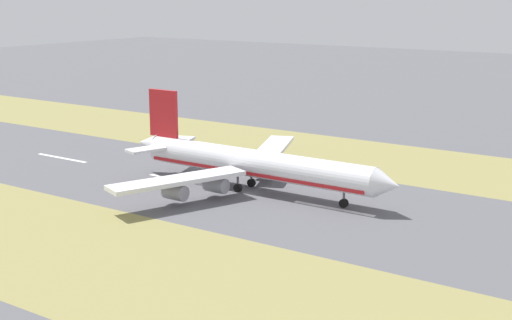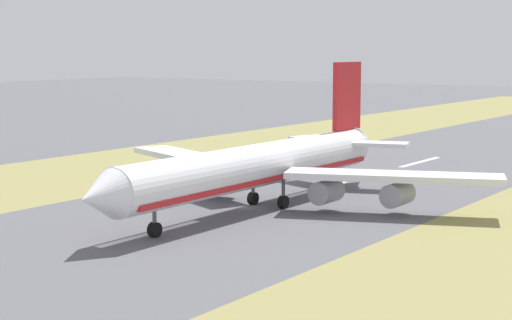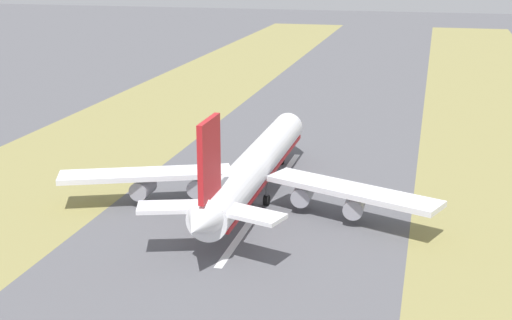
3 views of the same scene
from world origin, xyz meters
name	(u,v)px [view 2 (image 2 of 3)]	position (x,y,z in m)	size (l,w,h in m)	color
ground_plane	(248,208)	(0.00, 0.00, 0.00)	(800.00, 800.00, 0.00)	#56565B
grass_median_east	(33,180)	(45.00, 0.00, 0.00)	(40.00, 600.00, 0.01)	olive
centreline_dash_near	(420,162)	(0.00, -59.36, 0.01)	(1.20, 18.00, 0.01)	silver
centreline_dash_mid	(317,189)	(0.00, -19.36, 0.01)	(1.20, 18.00, 0.01)	silver
centreline_dash_far	(151,233)	(0.00, 20.64, 0.01)	(1.20, 18.00, 0.01)	silver
airplane_main_jet	(264,165)	(-1.83, -1.26, 6.02)	(64.14, 67.01, 20.20)	white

